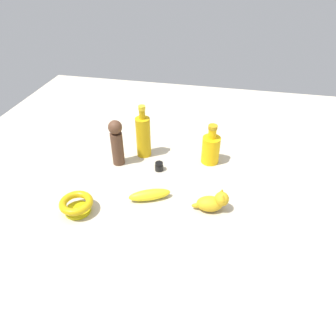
# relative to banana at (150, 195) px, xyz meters

# --- Properties ---
(ground) EXTENTS (2.00, 2.00, 0.00)m
(ground) POSITION_rel_banana_xyz_m (-0.04, -0.13, -0.02)
(ground) COLOR #BCB29E
(banana) EXTENTS (0.16, 0.10, 0.04)m
(banana) POSITION_rel_banana_xyz_m (0.00, 0.00, 0.00)
(banana) COLOR yellow
(banana) RESTS_ON ground
(bottle_tall) EXTENTS (0.06, 0.06, 0.23)m
(bottle_tall) POSITION_rel_banana_xyz_m (0.10, -0.28, 0.07)
(bottle_tall) COLOR #C89C0E
(bottle_tall) RESTS_ON ground
(bottle_short) EXTENTS (0.08, 0.08, 0.18)m
(bottle_short) POSITION_rel_banana_xyz_m (-0.19, -0.29, 0.05)
(bottle_short) COLOR yellow
(bottle_short) RESTS_ON ground
(bowl) EXTENTS (0.12, 0.12, 0.05)m
(bowl) POSITION_rel_banana_xyz_m (0.23, 0.11, 0.01)
(bowl) COLOR #C7C10F
(bowl) RESTS_ON ground
(cat_figurine) EXTENTS (0.13, 0.07, 0.08)m
(cat_figurine) POSITION_rel_banana_xyz_m (-0.23, 0.01, 0.01)
(cat_figurine) COLOR gold
(cat_figurine) RESTS_ON ground
(nail_polish_jar) EXTENTS (0.04, 0.04, 0.04)m
(nail_polish_jar) POSITION_rel_banana_xyz_m (0.01, -0.18, -0.00)
(nail_polish_jar) COLOR black
(nail_polish_jar) RESTS_ON ground
(person_figure_adult) EXTENTS (0.07, 0.07, 0.20)m
(person_figure_adult) POSITION_rel_banana_xyz_m (0.19, -0.20, 0.09)
(person_figure_adult) COLOR #503424
(person_figure_adult) RESTS_ON ground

